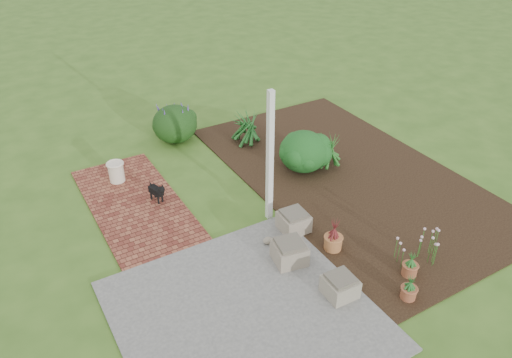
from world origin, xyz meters
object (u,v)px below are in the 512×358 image
stone_trough_near (340,287)px  cream_ceramic_urn (116,172)px  black_dog (157,191)px  evergreen_shrub (304,150)px

stone_trough_near → cream_ceramic_urn: 5.18m
stone_trough_near → cream_ceramic_urn: cream_ceramic_urn is taller
black_dog → cream_ceramic_urn: size_ratio=1.10×
cream_ceramic_urn → black_dog: bearing=-67.9°
black_dog → cream_ceramic_urn: bearing=95.6°
black_dog → evergreen_shrub: 3.14m
black_dog → cream_ceramic_urn: cream_ceramic_urn is taller
stone_trough_near → evergreen_shrub: bearing=63.6°
stone_trough_near → cream_ceramic_urn: bearing=111.7°
black_dog → evergreen_shrub: bearing=-23.5°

